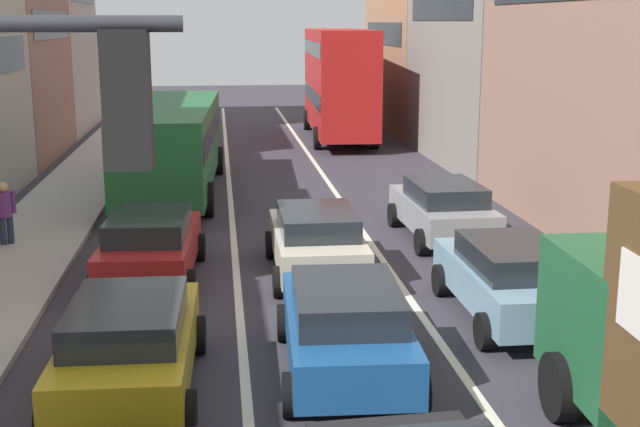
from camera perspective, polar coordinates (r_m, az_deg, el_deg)
sidewalk_left at (r=25.74m, az=-17.18°, el=0.19°), size 2.60×64.00×0.14m
lane_stripe_left at (r=25.32m, az=-5.98°, el=0.34°), size 0.16×60.00×0.01m
lane_stripe_right at (r=25.59m, az=1.65°, el=0.54°), size 0.16×60.00×0.01m
building_row_right at (r=27.59m, az=19.26°, el=13.12°), size 7.20×43.90×13.99m
sedan_centre_lane_second at (r=13.33m, az=1.72°, el=-7.53°), size 2.22×4.38×1.49m
wagon_left_lane_second at (r=12.95m, az=-12.64°, el=-8.47°), size 2.16×4.35×1.49m
hatchback_centre_lane_third at (r=18.40m, az=-0.24°, el=-1.78°), size 2.08×4.31×1.49m
sedan_left_lane_third at (r=18.39m, az=-11.29°, el=-2.04°), size 2.26×4.39×1.49m
sedan_right_lane_behind_truck at (r=16.11m, az=12.66°, el=-4.22°), size 2.06×4.30×1.49m
wagon_right_lane_far at (r=21.71m, az=8.24°, el=0.34°), size 2.14×4.34×1.49m
bus_mid_queue_primary at (r=27.24m, az=-9.84°, el=4.85°), size 3.15×10.60×2.90m
bus_far_queue_secondary at (r=39.88m, az=1.28°, el=9.03°), size 3.11×10.59×5.06m
pedestrian_near_kerb at (r=21.84m, az=-20.36°, el=0.13°), size 0.48×0.34×1.66m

